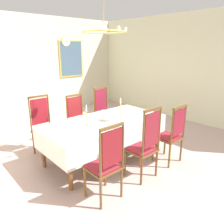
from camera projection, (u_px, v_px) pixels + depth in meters
ground at (97, 153)px, 4.50m from camera, size 6.55×6.77×0.04m
back_wall at (25, 67)px, 6.51m from camera, size 6.55×0.08×3.01m
right_wall at (188, 68)px, 6.18m from camera, size 0.08×6.77×3.01m
dining_table at (105, 124)px, 4.12m from camera, size 2.31×1.10×0.75m
tablecloth at (105, 125)px, 4.12m from camera, size 2.33×1.12×0.38m
chair_south_a at (106, 162)px, 2.96m from camera, size 0.44×0.42×1.15m
chair_north_a at (43, 125)px, 4.33m from camera, size 0.44×0.42×1.18m
chair_south_b at (145, 144)px, 3.47m from camera, size 0.44×0.42×1.22m
chair_north_b at (78, 118)px, 4.85m from camera, size 0.44×0.42×1.08m
chair_south_c at (171, 134)px, 3.96m from camera, size 0.44×0.42×1.11m
chair_north_c at (104, 111)px, 5.33m from camera, size 0.44×0.42×1.17m
soup_tureen at (106, 115)px, 4.08m from camera, size 0.26×0.26×0.21m
candlestick_west at (87, 117)px, 3.79m from camera, size 0.07×0.07×0.38m
candlestick_east at (120, 109)px, 4.31m from camera, size 0.07×0.07×0.37m
bowl_near_left at (124, 107)px, 4.99m from camera, size 0.16×0.16×0.03m
bowl_near_right at (71, 120)px, 4.06m from camera, size 0.16×0.16×0.03m
bowl_far_left at (116, 125)px, 3.76m from camera, size 0.19×0.19×0.05m
spoon_primary at (127, 106)px, 5.09m from camera, size 0.06×0.17×0.01m
spoon_secondary at (65, 122)px, 4.02m from camera, size 0.05×0.18×0.01m
mounted_clock at (66, 41)px, 7.13m from camera, size 0.31×0.06×0.31m
framed_painting at (71, 59)px, 7.41m from camera, size 0.89×0.05×1.20m
chandelier at (104, 31)px, 3.65m from camera, size 0.77×0.77×0.66m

